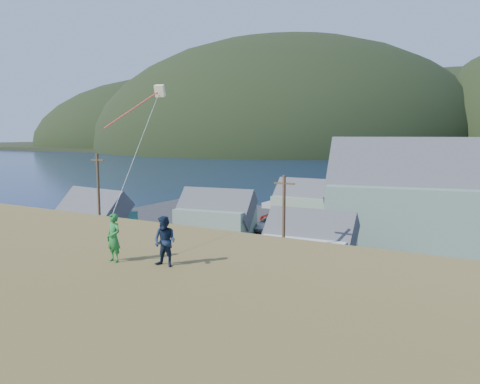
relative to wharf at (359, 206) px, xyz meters
name	(u,v)px	position (x,y,z in m)	size (l,w,h in m)	color
ground	(287,295)	(6.00, -40.00, -0.45)	(900.00, 900.00, 0.00)	#0A1638
grass_strip	(275,303)	(6.00, -42.00, -0.40)	(110.00, 8.00, 0.10)	#4C3D19
waterfront_lot	(355,245)	(6.00, -23.00, -0.39)	(72.00, 36.00, 0.12)	#28282B
wharf	(359,206)	(0.00, 0.00, 0.00)	(26.00, 14.00, 0.90)	gray
shed_teal	(91,217)	(-19.26, -34.66, 2.03)	(8.94, 6.68, 6.63)	#327567
shed_palegreen_near	(216,214)	(-9.25, -25.69, 1.91)	(9.31, 6.59, 6.23)	slate
shed_white	(309,242)	(4.93, -33.12, 1.87)	(7.84, 5.46, 6.01)	silver
shed_palegreen_far	(310,200)	(-3.56, -11.22, 2.03)	(9.66, 5.54, 6.47)	gray
utility_poles	(277,225)	(4.48, -38.50, 4.15)	(37.19, 0.24, 9.41)	#47331E
parked_cars	(276,222)	(-4.54, -19.58, 0.40)	(18.89, 11.74, 1.58)	#B4B4B4
kite_flyer_green	(114,238)	(8.00, -58.56, 7.55)	(0.58, 0.38, 1.60)	#217931
kite_flyer_navy	(165,241)	(9.80, -58.16, 7.55)	(0.78, 0.61, 1.60)	#15233B
kite_rig	(155,95)	(4.29, -51.88, 12.75)	(2.48, 3.77, 9.13)	#FBFFC2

